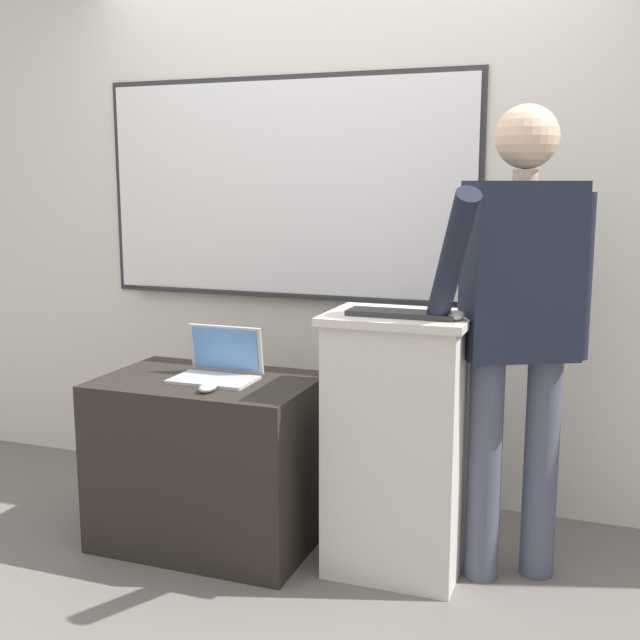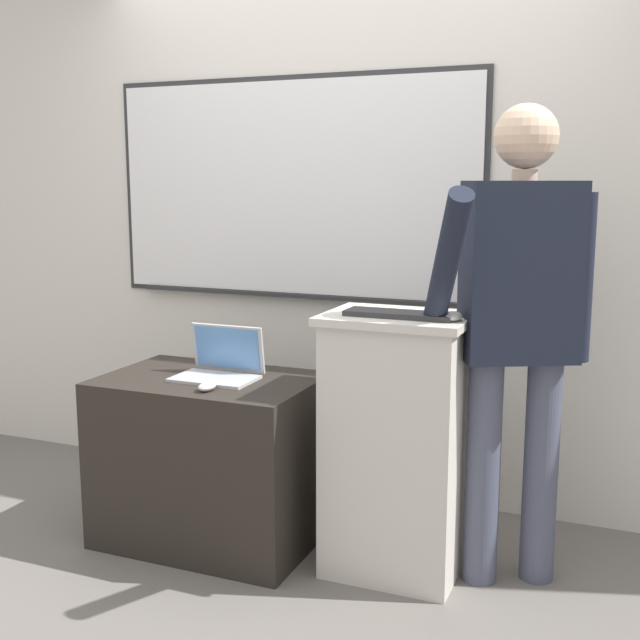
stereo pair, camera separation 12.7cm
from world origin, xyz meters
The scene contains 9 objects.
ground_plane centered at (0.00, 0.00, 0.00)m, with size 30.00×30.00×0.00m, color slate.
back_wall centered at (-0.01, 1.24, 1.41)m, with size 6.40×0.17×2.81m.
lectern_podium centered at (0.48, 0.47, 0.52)m, with size 0.55×0.42×1.03m.
side_desk centered at (-0.32, 0.43, 0.36)m, with size 0.89×0.60×0.71m.
person_presenter centered at (0.91, 0.55, 1.04)m, with size 0.59×0.70×1.79m.
laptop centered at (-0.28, 0.47, 0.77)m, with size 0.34×0.25×0.21m.
wireless_keyboard centered at (0.50, 0.41, 1.04)m, with size 0.41×0.13×0.02m.
computer_mouse_by_laptop centered at (-0.23, 0.25, 0.73)m, with size 0.06×0.10×0.03m.
computer_mouse_by_keyboard centered at (0.71, 0.40, 1.04)m, with size 0.06×0.10×0.03m.
Camera 1 is at (1.23, -2.43, 1.52)m, focal length 45.00 mm.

